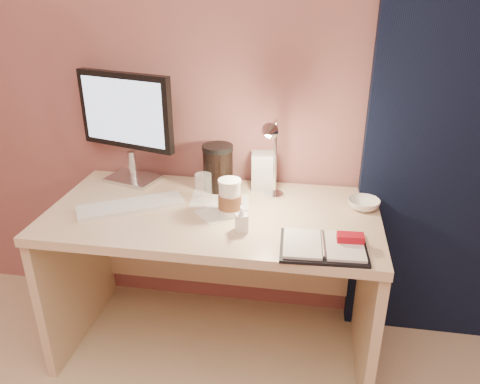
% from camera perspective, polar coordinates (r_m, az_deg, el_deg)
% --- Properties ---
extents(room, '(3.50, 3.50, 3.50)m').
position_cam_1_polar(room, '(2.17, 24.14, 9.32)').
color(room, '#C6B28E').
rests_on(room, ground).
extents(desk, '(1.40, 0.70, 0.73)m').
position_cam_1_polar(desk, '(2.16, -2.75, -6.77)').
color(desk, beige).
rests_on(desk, ground).
extents(monitor, '(0.48, 0.23, 0.52)m').
position_cam_1_polar(monitor, '(2.25, -13.58, 8.76)').
color(monitor, silver).
rests_on(monitor, desk).
extents(keyboard, '(0.45, 0.34, 0.02)m').
position_cam_1_polar(keyboard, '(2.06, -13.15, -1.65)').
color(keyboard, silver).
rests_on(keyboard, desk).
extents(planner, '(0.33, 0.25, 0.05)m').
position_cam_1_polar(planner, '(1.74, 10.38, -6.43)').
color(planner, black).
rests_on(planner, desk).
extents(paper_a, '(0.18, 0.18, 0.00)m').
position_cam_1_polar(paper_a, '(2.06, -1.13, -1.22)').
color(paper_a, silver).
rests_on(paper_a, desk).
extents(paper_b, '(0.19, 0.19, 0.00)m').
position_cam_1_polar(paper_b, '(2.09, -3.61, -0.86)').
color(paper_b, silver).
rests_on(paper_b, desk).
extents(paper_c, '(0.20, 0.20, 0.00)m').
position_cam_1_polar(paper_c, '(1.96, -2.88, -2.67)').
color(paper_c, silver).
rests_on(paper_c, desk).
extents(coffee_cup, '(0.10, 0.10, 0.16)m').
position_cam_1_polar(coffee_cup, '(1.93, -1.26, -0.78)').
color(coffee_cup, white).
rests_on(coffee_cup, desk).
extents(clear_cup, '(0.07, 0.07, 0.13)m').
position_cam_1_polar(clear_cup, '(2.05, -4.47, 0.51)').
color(clear_cup, white).
rests_on(clear_cup, desk).
extents(bowl, '(0.15, 0.15, 0.04)m').
position_cam_1_polar(bowl, '(2.07, 14.84, -1.45)').
color(bowl, silver).
rests_on(bowl, desk).
extents(lotion_bottle, '(0.06, 0.06, 0.10)m').
position_cam_1_polar(lotion_bottle, '(1.81, 0.20, -3.27)').
color(lotion_bottle, white).
rests_on(lotion_bottle, desk).
extents(dark_jar, '(0.14, 0.14, 0.19)m').
position_cam_1_polar(dark_jar, '(2.15, -2.69, 2.69)').
color(dark_jar, black).
rests_on(dark_jar, desk).
extents(product_box, '(0.13, 0.11, 0.17)m').
position_cam_1_polar(product_box, '(2.18, 2.91, 2.60)').
color(product_box, silver).
rests_on(product_box, desk).
extents(desk_lamp, '(0.10, 0.23, 0.38)m').
position_cam_1_polar(desk_lamp, '(1.94, 4.36, 4.63)').
color(desk_lamp, silver).
rests_on(desk_lamp, desk).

